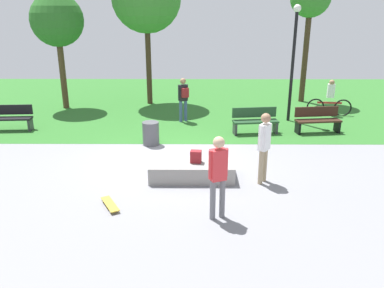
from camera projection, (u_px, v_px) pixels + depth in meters
ground_plane at (168, 159)px, 11.46m from camera, size 28.00×28.00×0.00m
grass_lawn at (178, 101)px, 18.70m from camera, size 26.60×12.67×0.01m
concrete_ledge at (192, 170)px, 10.09m from camera, size 2.18×0.98×0.44m
backpack_on_ledge at (196, 157)px, 9.97m from camera, size 0.30×0.24×0.32m
skater_performing_trick at (218, 171)px, 7.87m from camera, size 0.40×0.31×1.81m
skater_watching at (264, 142)px, 9.57m from camera, size 0.35×0.38×1.82m
skateboard_by_ledge at (110, 204)px, 8.66m from camera, size 0.56×0.80×0.08m
park_bench_near_path at (10, 117)px, 14.08m from camera, size 1.63×0.57×0.91m
park_bench_center_lawn at (317, 119)px, 13.81m from camera, size 1.65×0.67×0.91m
park_bench_far_right at (255, 120)px, 13.72m from camera, size 1.65×0.67×0.91m
tree_tall_oak at (57, 21)px, 16.24m from camera, size 2.22×2.22×4.89m
lamp_post at (294, 53)px, 14.59m from camera, size 0.28×0.28×4.37m
trash_bin at (151, 133)px, 12.56m from camera, size 0.54×0.54×0.76m
pedestrian_with_backpack at (183, 96)px, 14.98m from camera, size 0.43×0.44×1.71m
cyclist_on_bicycle at (330, 100)px, 16.03m from camera, size 1.81×0.29×1.52m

